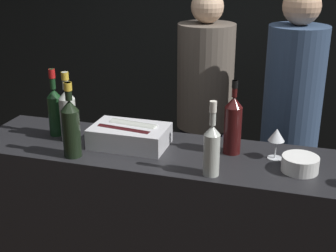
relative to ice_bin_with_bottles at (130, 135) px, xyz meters
name	(u,v)px	position (x,y,z in m)	size (l,w,h in m)	color
wall_back_chalkboard	(237,12)	(0.19, 2.02, 0.36)	(6.40, 0.06, 2.80)	black
bar_counter	(167,238)	(0.19, -0.02, -0.55)	(1.95, 0.51, 0.98)	black
ice_bin_with_bottles	(130,135)	(0.00, 0.00, 0.00)	(0.37, 0.24, 0.11)	silver
bowl_white	(300,163)	(0.81, -0.06, -0.02)	(0.16, 0.16, 0.07)	white
wine_glass	(276,136)	(0.70, 0.05, 0.06)	(0.08, 0.08, 0.15)	silver
red_wine_bottle_burgundy	(55,109)	(-0.42, 0.02, 0.09)	(0.07, 0.07, 0.35)	#143319
white_wine_bottle	(212,147)	(0.45, -0.20, 0.07)	(0.07, 0.07, 0.33)	#B2B7AD
red_wine_bottle_black_foil	(233,124)	(0.50, 0.06, 0.09)	(0.08, 0.08, 0.36)	#380F0F
rose_wine_bottle	(68,112)	(-0.32, -0.02, 0.09)	(0.08, 0.08, 0.35)	#B2B7AD
champagne_bottle	(71,126)	(-0.21, -0.20, 0.09)	(0.08, 0.08, 0.36)	black
person_in_hoodie	(291,117)	(0.74, 0.72, -0.08)	(0.34, 0.34, 1.71)	black
person_blond_tee	(205,102)	(0.16, 0.99, -0.12)	(0.38, 0.38, 1.65)	black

